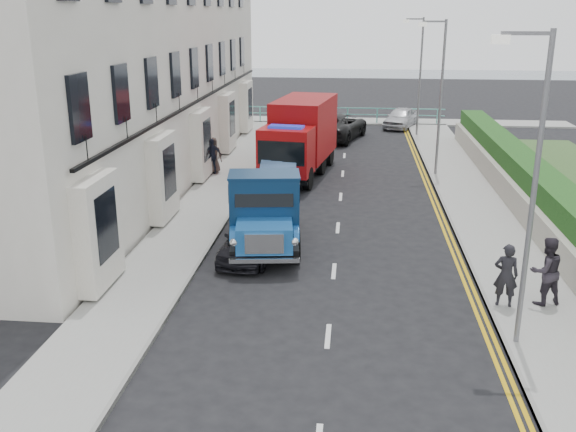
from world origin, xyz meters
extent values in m
plane|color=black|center=(0.00, 0.00, 0.00)|extent=(120.00, 120.00, 0.00)
cube|color=gray|center=(-5.20, 9.00, 0.06)|extent=(2.40, 38.00, 0.12)
cube|color=gray|center=(5.30, 9.00, 0.06)|extent=(2.60, 38.00, 0.12)
cube|color=gray|center=(0.00, 29.00, 0.06)|extent=(30.00, 2.50, 0.12)
plane|color=#4C5B68|center=(0.00, 60.00, 0.00)|extent=(120.00, 120.00, 0.00)
cube|color=white|center=(-9.50, 13.00, 7.00)|extent=(6.00, 30.00, 14.00)
cube|color=black|center=(-6.35, 13.00, 3.60)|extent=(0.12, 28.00, 0.10)
cube|color=#B2AD9E|center=(6.60, 9.00, 0.55)|extent=(0.30, 28.00, 1.00)
cube|color=#164114|center=(7.30, 9.00, 0.95)|extent=(1.20, 28.00, 1.70)
cube|color=#59B2A5|center=(0.00, 28.20, 1.08)|extent=(13.00, 0.08, 0.06)
cube|color=#59B2A5|center=(0.00, 28.20, 0.65)|extent=(13.00, 0.06, 0.05)
cylinder|color=slate|center=(4.30, -2.00, 3.50)|extent=(0.12, 0.12, 7.00)
cube|color=slate|center=(3.80, -2.00, 6.90)|extent=(1.00, 0.08, 0.08)
cube|color=beige|center=(3.30, -2.00, 6.78)|extent=(0.35, 0.18, 0.18)
cylinder|color=slate|center=(4.30, 14.00, 3.50)|extent=(0.12, 0.12, 7.00)
cube|color=slate|center=(3.80, 14.00, 6.90)|extent=(1.00, 0.08, 0.08)
cube|color=beige|center=(3.30, 14.00, 6.78)|extent=(0.35, 0.18, 0.18)
cylinder|color=slate|center=(4.30, 24.00, 3.50)|extent=(0.12, 0.12, 7.00)
cube|color=slate|center=(3.80, 24.00, 6.90)|extent=(1.00, 0.08, 0.08)
cube|color=beige|center=(3.30, 24.00, 6.78)|extent=(0.35, 0.18, 0.18)
cylinder|color=black|center=(-3.05, 2.37, 0.51)|extent=(0.41, 1.04, 1.02)
cylinder|color=black|center=(-1.20, 2.62, 0.51)|extent=(0.41, 1.04, 1.02)
cylinder|color=black|center=(-3.44, 5.31, 0.51)|extent=(0.41, 1.04, 1.02)
cylinder|color=black|center=(-1.60, 5.55, 0.51)|extent=(0.41, 1.04, 1.02)
cube|color=black|center=(-2.32, 3.96, 0.66)|extent=(2.66, 5.30, 0.19)
cube|color=#2061AF|center=(-2.06, 2.02, 1.04)|extent=(1.81, 1.58, 0.76)
cube|color=silver|center=(-1.97, 1.32, 1.04)|extent=(1.11, 0.23, 0.58)
cube|color=#0E2B4F|center=(-2.23, 3.23, 1.64)|extent=(2.27, 1.54, 1.85)
cube|color=black|center=(-2.49, 5.22, 0.90)|extent=(2.59, 3.23, 0.13)
cylinder|color=black|center=(-3.32, 11.24, 0.50)|extent=(0.44, 1.03, 1.00)
cylinder|color=black|center=(-1.43, 10.96, 0.50)|extent=(0.44, 1.03, 1.00)
cylinder|color=black|center=(-2.90, 14.03, 0.50)|extent=(0.44, 1.03, 1.00)
cylinder|color=black|center=(-1.01, 13.74, 0.50)|extent=(0.44, 1.03, 1.00)
cylinder|color=black|center=(-2.60, 16.01, 0.50)|extent=(0.44, 1.03, 1.00)
cylinder|color=black|center=(-0.71, 15.72, 0.50)|extent=(0.44, 1.03, 1.00)
cube|color=black|center=(-2.03, 13.44, 0.68)|extent=(3.02, 6.61, 0.23)
cube|color=#9E0B0D|center=(-2.38, 11.10, 1.64)|extent=(2.42, 2.03, 2.00)
cube|color=black|center=(-2.50, 10.27, 1.73)|extent=(1.99, 0.37, 1.00)
cube|color=maroon|center=(-1.88, 14.43, 2.09)|extent=(2.95, 5.02, 2.73)
imported|color=black|center=(-2.60, 2.93, 0.62)|extent=(1.88, 3.78, 1.24)
imported|color=#5177AE|center=(-2.60, 10.22, 0.71)|extent=(1.64, 4.34, 1.41)
imported|color=#A9A7AC|center=(-2.60, 16.29, 0.74)|extent=(2.65, 5.30, 1.48)
imported|color=black|center=(-0.54, 22.68, 0.77)|extent=(3.96, 6.05, 1.55)
imported|color=silver|center=(3.50, 27.00, 0.66)|extent=(2.77, 4.19, 1.33)
imported|color=black|center=(4.40, -0.10, 0.95)|extent=(0.66, 0.48, 1.67)
imported|color=#2C272F|center=(5.43, 0.12, 1.02)|extent=(1.04, 0.91, 1.80)
imported|color=black|center=(-6.00, 12.84, 0.96)|extent=(0.99, 0.97, 1.67)
imported|color=#3A2E29|center=(-6.00, 13.06, 0.96)|extent=(0.90, 0.67, 1.68)
camera|label=1|loc=(0.45, -15.57, 7.31)|focal=40.00mm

